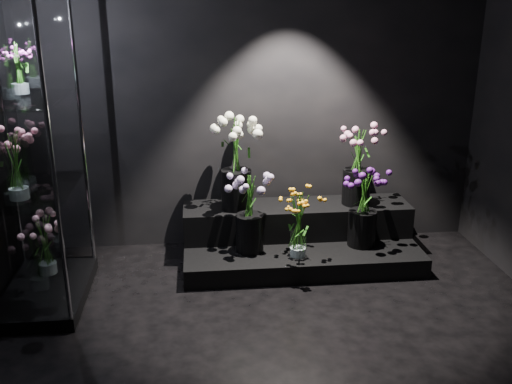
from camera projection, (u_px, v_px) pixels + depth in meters
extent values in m
plane|color=black|center=(287.00, 371.00, 3.48)|extent=(4.00, 4.00, 0.00)
plane|color=black|center=(254.00, 91.00, 4.91)|extent=(4.00, 0.00, 4.00)
cube|color=black|center=(300.00, 252.00, 4.90)|extent=(1.98, 0.88, 0.17)
cube|color=black|center=(297.00, 219.00, 5.04)|extent=(1.98, 0.44, 0.28)
cube|color=black|center=(46.00, 292.00, 4.30)|extent=(0.61, 1.01, 0.10)
cube|color=white|center=(33.00, 191.00, 4.04)|extent=(0.55, 0.95, 0.01)
cube|color=white|center=(20.00, 99.00, 3.83)|extent=(0.55, 0.95, 0.01)
cylinder|color=white|center=(298.00, 244.00, 4.61)|extent=(0.14, 0.14, 0.21)
cylinder|color=black|center=(250.00, 233.00, 4.69)|extent=(0.23, 0.23, 0.32)
cylinder|color=black|center=(362.00, 228.00, 4.80)|extent=(0.23, 0.23, 0.31)
cylinder|color=black|center=(236.00, 189.00, 4.86)|extent=(0.26, 0.26, 0.34)
cylinder|color=black|center=(356.00, 187.00, 4.97)|extent=(0.24, 0.24, 0.31)
cylinder|color=white|center=(18.00, 183.00, 3.83)|extent=(0.14, 0.14, 0.23)
cylinder|color=white|center=(19.00, 79.00, 3.95)|extent=(0.12, 0.12, 0.22)
cylinder|color=white|center=(47.00, 258.00, 4.45)|extent=(0.15, 0.15, 0.26)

